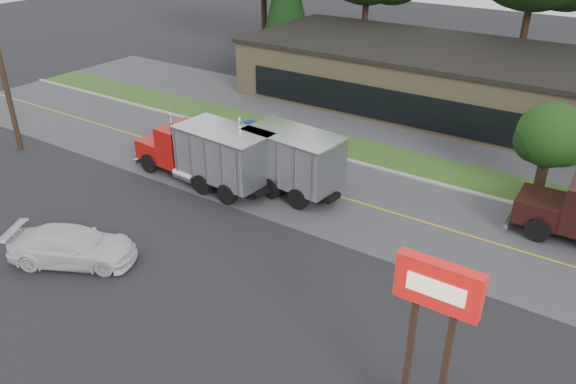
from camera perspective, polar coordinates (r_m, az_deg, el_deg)
name	(u,v)px	position (r m, az deg, el deg)	size (l,w,h in m)	color
ground	(202,272)	(23.85, -8.77, -8.01)	(140.00, 140.00, 0.00)	#2E2E33
road	(315,189)	(29.99, 2.71, 0.27)	(60.00, 8.00, 0.02)	#5A5A5F
center_line	(315,189)	(29.99, 2.71, 0.27)	(60.00, 0.12, 0.01)	gold
curb	(352,162)	(33.30, 6.50, 3.03)	(60.00, 0.30, 0.12)	#9E9E99
grass_verge	(366,152)	(34.78, 7.90, 4.04)	(60.00, 3.40, 0.03)	#2B521C
far_parking	(399,128)	(39.03, 11.23, 6.44)	(60.00, 7.00, 0.02)	#5A5A5F
strip_mall	(462,82)	(43.17, 17.22, 10.60)	(32.00, 12.00, 4.00)	#9D8A60
utility_pole	(2,68)	(37.14, -27.08, 11.17)	(1.60, 0.32, 10.00)	#382619
bilo_sign	(423,382)	(16.65, 13.60, -18.24)	(2.20, 1.90, 5.95)	#6B6054
tree_verge	(551,138)	(31.00, 25.17, 4.98)	(3.52, 3.31, 5.02)	#382619
dump_truck_red	(208,152)	(30.19, -8.14, 4.00)	(8.70, 3.22, 3.36)	black
dump_truck_blue	(276,156)	(29.48, -1.23, 3.69)	(8.77, 3.42, 3.36)	black
rally_car	(73,246)	(25.46, -21.04, -5.13)	(2.16, 5.32, 1.54)	white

